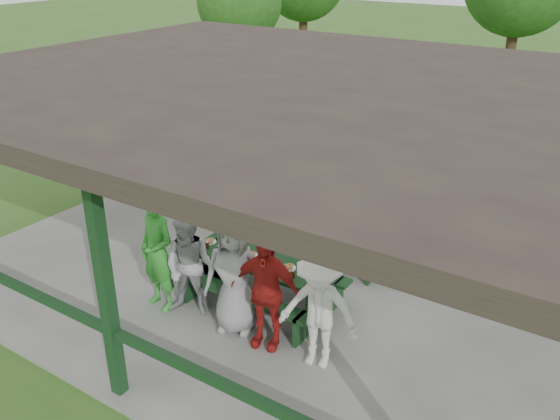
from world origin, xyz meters
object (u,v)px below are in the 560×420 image
Objects in this scene: picnic_table_far at (322,225)px; contestant_green at (158,252)px; spectator_blue at (281,163)px; contestant_white_fedora at (319,310)px; picnic_table_near at (263,276)px; contestant_red at (265,291)px; farm_trailer at (354,98)px; spectator_grey at (417,208)px; contestant_grey_mid at (235,275)px; spectator_lblue at (302,180)px; contestant_grey_left at (190,267)px; pickup_truck at (460,130)px.

contestant_green is (-1.13, -2.92, 0.44)m from picnic_table_far.
contestant_green is at bearing 90.24° from spectator_blue.
picnic_table_far is 1.62× the size of spectator_blue.
picnic_table_near is at bearing 141.06° from contestant_white_fedora.
contestant_red is 0.44× the size of farm_trailer.
spectator_grey is (2.56, 3.73, -0.06)m from contestant_green.
contestant_grey_mid is 11.64m from farm_trailer.
spectator_lblue and spectator_grey have the same top height.
picnic_table_near is 3.13m from spectator_grey.
contestant_grey_left is 4.16m from spectator_grey.
picnic_table_near is at bearing 168.19° from pickup_truck.
pickup_truck is at bearing 90.67° from contestant_green.
contestant_green is 0.48× the size of farm_trailer.
picnic_table_far is at bearing 166.78° from pickup_truck.
spectator_lblue is 1.00m from spectator_blue.
contestant_grey_left reaches higher than pickup_truck.
picnic_table_far is 2.92m from contestant_red.
spectator_lblue is at bearing 157.33° from pickup_truck.
contestant_green is at bearing 173.04° from contestant_grey_left.
contestant_white_fedora is 9.52m from pickup_truck.
contestant_grey_left is 9.53m from pickup_truck.
picnic_table_near is 0.48× the size of pickup_truck.
picnic_table_near is 1.08m from contestant_red.
contestant_white_fedora is 5.31m from spectator_blue.
contestant_white_fedora is at bearing -20.29° from contestant_grey_mid.
contestant_red reaches higher than farm_trailer.
contestant_red is 11.88m from farm_trailer.
picnic_table_far is at bearing 35.08° from spectator_grey.
picnic_table_near is at bearing 30.76° from contestant_grey_left.
contestant_grey_left is 0.41× the size of farm_trailer.
spectator_blue reaches higher than spectator_lblue.
contestant_green is at bearing 170.64° from contestant_red.
spectator_blue is (-1.89, 3.37, 0.41)m from picnic_table_near.
spectator_blue is at bearing -30.07° from spectator_lblue.
picnic_table_far is 2.90m from contestant_grey_left.
spectator_blue is at bearing -63.92° from farm_trailer.
pickup_truck is (0.18, 9.41, -0.30)m from contestant_grey_mid.
contestant_grey_left is 0.93× the size of spectator_lblue.
contestant_green is at bearing -111.21° from picnic_table_far.
contestant_grey_mid is at bearing -86.08° from picnic_table_near.
contestant_grey_mid reaches higher than picnic_table_far.
contestant_grey_mid is at bearing 16.60° from contestant_green.
farm_trailer is at bearing 104.89° from contestant_white_fedora.
picnic_table_near is 8.66m from pickup_truck.
contestant_green is 2.66m from contestant_white_fedora.
farm_trailer is at bearing 57.40° from pickup_truck.
picnic_table_near is at bearing 114.03° from contestant_red.
contestant_grey_mid is 3.79m from spectator_grey.
spectator_blue is 7.13m from farm_trailer.
contestant_white_fedora is 12.17m from farm_trailer.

